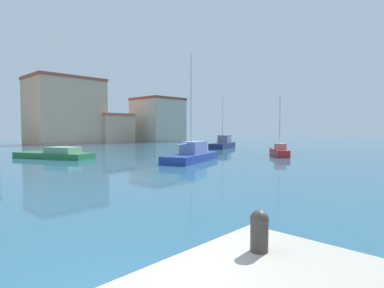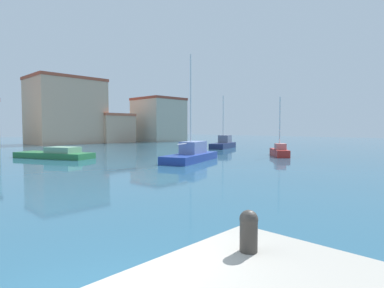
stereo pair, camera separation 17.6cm
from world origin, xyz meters
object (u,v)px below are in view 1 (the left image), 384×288
at_px(sailboat_red_inner_mooring, 279,151).
at_px(sailboat_navy_mid_harbor, 223,144).
at_px(mooring_bollard, 259,229).
at_px(sailboat_blue_outer_mooring, 192,154).
at_px(motorboat_green_center_channel, 56,154).

xyz_separation_m(sailboat_red_inner_mooring, sailboat_navy_mid_harbor, (6.12, 11.82, 0.12)).
xyz_separation_m(mooring_bollard, sailboat_blue_outer_mooring, (15.17, 15.80, -0.79)).
height_order(sailboat_red_inner_mooring, sailboat_navy_mid_harbor, sailboat_navy_mid_harbor).
bearing_deg(sailboat_red_inner_mooring, motorboat_green_center_channel, 139.11).
bearing_deg(sailboat_navy_mid_harbor, sailboat_blue_outer_mooring, -150.71).
bearing_deg(sailboat_blue_outer_mooring, sailboat_red_inner_mooring, -19.16).
relative_size(mooring_bollard, sailboat_navy_mid_harbor, 0.08).
relative_size(mooring_bollard, sailboat_red_inner_mooring, 0.10).
xyz_separation_m(mooring_bollard, sailboat_navy_mid_harbor, (30.52, 24.41, -0.76)).
bearing_deg(mooring_bollard, motorboat_green_center_channel, 72.79).
bearing_deg(mooring_bollard, sailboat_blue_outer_mooring, 46.16).
bearing_deg(motorboat_green_center_channel, sailboat_red_inner_mooring, -40.89).
xyz_separation_m(mooring_bollard, sailboat_red_inner_mooring, (24.41, 12.59, -0.88)).
height_order(mooring_bollard, motorboat_green_center_channel, mooring_bollard).
height_order(sailboat_red_inner_mooring, motorboat_green_center_channel, sailboat_red_inner_mooring).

